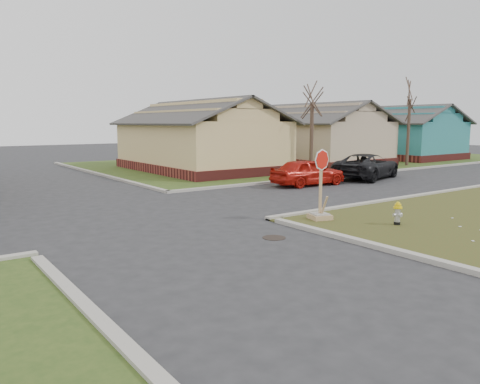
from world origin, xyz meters
TOP-DOWN VIEW (x-y plane):
  - ground at (0.00, 0.00)m, footprint 120.00×120.00m
  - verge_far_right at (22.00, 18.00)m, footprint 37.00×19.00m
  - curbs at (0.00, 5.00)m, footprint 80.00×40.00m
  - manhole at (2.20, -0.50)m, footprint 0.64×0.64m
  - side_house_yellow at (10.00, 16.50)m, footprint 7.60×11.60m
  - side_house_tan at (20.00, 16.50)m, footprint 7.60×11.60m
  - side_house_teal at (30.00, 16.50)m, footprint 7.60×11.60m
  - tree_mid_right at (14.00, 10.20)m, footprint 0.22×0.22m
  - tree_far_right at (24.00, 10.50)m, footprint 0.22×0.22m
  - fire_hydrant at (6.19, -1.57)m, footprint 0.27×0.27m
  - stop_sign at (4.87, 0.40)m, footprint 0.64×0.63m
  - red_sedan at (10.56, 6.89)m, footprint 4.06×1.84m
  - dark_pickup at (15.32, 7.08)m, footprint 5.55×3.77m

SIDE VIEW (x-z plane):
  - ground at x=0.00m, z-range 0.00..0.00m
  - curbs at x=0.00m, z-range -0.06..0.06m
  - manhole at x=2.20m, z-range 0.00..0.01m
  - verge_far_right at x=22.00m, z-range 0.00..0.05m
  - fire_hydrant at x=6.19m, z-range 0.08..0.80m
  - stop_sign at x=4.87m, z-range -0.59..1.67m
  - red_sedan at x=10.56m, z-range 0.00..1.35m
  - dark_pickup at x=15.32m, z-range 0.00..1.41m
  - tree_mid_right at x=14.00m, z-range 0.05..4.25m
  - side_house_yellow at x=10.00m, z-range -0.16..4.54m
  - side_house_tan at x=20.00m, z-range -0.16..4.54m
  - side_house_teal at x=30.00m, z-range -0.16..4.54m
  - tree_far_right at x=24.00m, z-range 0.05..4.81m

